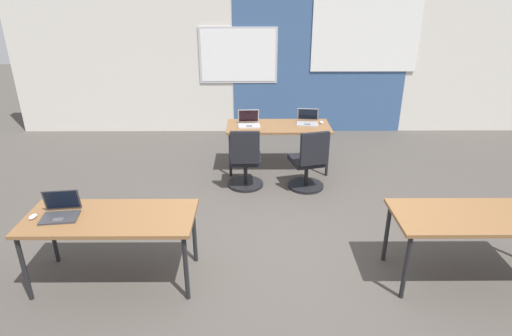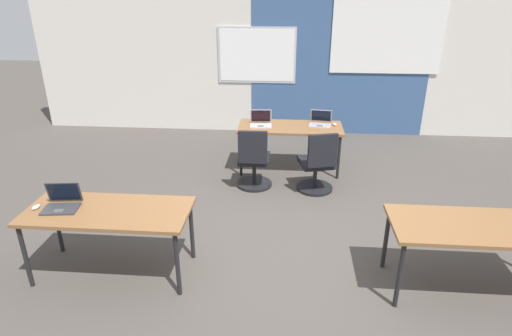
% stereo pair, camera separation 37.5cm
% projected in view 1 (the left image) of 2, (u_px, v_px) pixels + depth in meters
% --- Properties ---
extents(ground_plane, '(24.00, 24.00, 0.00)m').
position_uv_depth(ground_plane, '(288.00, 244.00, 4.86)').
color(ground_plane, '#47423D').
extents(back_wall_assembly, '(10.00, 0.27, 2.80)m').
position_uv_depth(back_wall_assembly, '(275.00, 59.00, 8.15)').
color(back_wall_assembly, silver).
rests_on(back_wall_assembly, ground).
extents(desk_near_left, '(1.60, 0.70, 0.72)m').
position_uv_depth(desk_near_left, '(110.00, 222.00, 4.03)').
color(desk_near_left, brown).
rests_on(desk_near_left, ground).
extents(desk_near_right, '(1.60, 0.70, 0.72)m').
position_uv_depth(desk_near_right, '(477.00, 220.00, 4.05)').
color(desk_near_right, brown).
rests_on(desk_near_right, ground).
extents(desk_far_center, '(1.60, 0.70, 0.72)m').
position_uv_depth(desk_far_center, '(278.00, 129.00, 6.61)').
color(desk_far_center, brown).
rests_on(desk_far_center, ground).
extents(laptop_near_left_end, '(0.36, 0.32, 0.23)m').
position_uv_depth(laptop_near_left_end, '(61.00, 211.00, 4.00)').
color(laptop_near_left_end, '#333338').
rests_on(laptop_near_left_end, desk_near_left).
extents(mouse_near_left_end, '(0.07, 0.11, 0.03)m').
position_uv_depth(mouse_near_left_end, '(33.00, 217.00, 3.97)').
color(mouse_near_left_end, silver).
rests_on(mouse_near_left_end, desk_near_left).
extents(laptop_far_left, '(0.35, 0.31, 0.23)m').
position_uv_depth(laptop_far_left, '(249.00, 122.00, 6.58)').
color(laptop_far_left, '#B7B7BC').
rests_on(laptop_far_left, desk_far_center).
extents(chair_far_left, '(0.52, 0.54, 0.92)m').
position_uv_depth(chair_far_left, '(245.00, 164.00, 6.07)').
color(chair_far_left, black).
rests_on(chair_far_left, ground).
extents(laptop_far_right, '(0.37, 0.36, 0.22)m').
position_uv_depth(laptop_far_right, '(308.00, 120.00, 6.67)').
color(laptop_far_right, '#9E9EA3').
rests_on(laptop_far_right, desk_far_center).
extents(mouse_far_right, '(0.06, 0.10, 0.03)m').
position_uv_depth(mouse_far_right, '(322.00, 122.00, 6.68)').
color(mouse_far_right, silver).
rests_on(mouse_far_right, desk_far_center).
extents(chair_far_right, '(0.54, 0.59, 0.92)m').
position_uv_depth(chair_far_right, '(309.00, 165.00, 6.02)').
color(chair_far_right, black).
rests_on(chair_far_right, ground).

